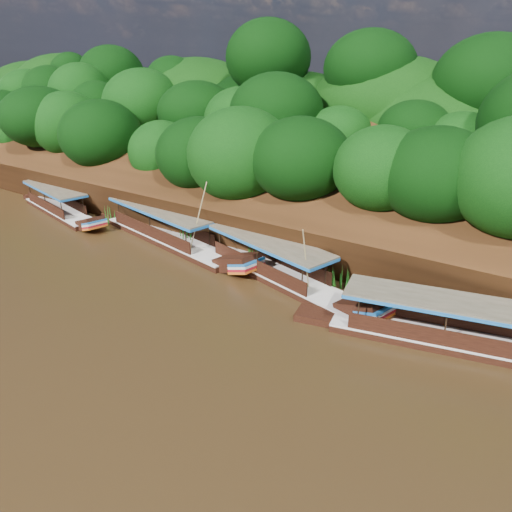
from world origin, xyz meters
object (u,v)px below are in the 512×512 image
at_px(boat_0, 478,340).
at_px(boat_1, 285,275).
at_px(boat_3, 63,210).
at_px(boat_2, 175,238).

relative_size(boat_0, boat_1, 1.05).
bearing_deg(boat_0, boat_1, 162.04).
xyz_separation_m(boat_0, boat_3, (-36.80, 1.54, -0.03)).
relative_size(boat_0, boat_2, 0.92).
distance_m(boat_0, boat_3, 36.83).
bearing_deg(boat_3, boat_0, 10.10).
xyz_separation_m(boat_0, boat_1, (-12.31, 1.10, 0.01)).
distance_m(boat_1, boat_2, 10.73).
height_order(boat_0, boat_3, boat_0).
bearing_deg(boat_0, boat_2, 162.27).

